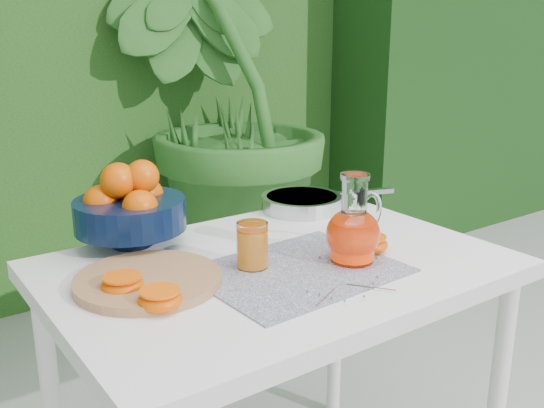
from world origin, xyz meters
TOP-DOWN VIEW (x-y plane):
  - hedge_backdrop at (0.06, 2.06)m, footprint 8.00×1.65m
  - potted_plant_right at (0.65, 1.29)m, footprint 2.55×2.55m
  - white_table at (0.00, -0.09)m, footprint 1.00×0.70m
  - placemat at (0.00, -0.16)m, footprint 0.44×0.35m
  - cutting_board at (-0.29, -0.04)m, footprint 0.31×0.31m
  - fruit_bowl at (-0.22, 0.20)m, footprint 0.26×0.26m
  - juice_pitcher at (0.14, -0.19)m, footprint 0.18×0.15m
  - juice_tumbler at (-0.07, -0.09)m, footprint 0.07×0.07m
  - saute_pan at (0.30, 0.20)m, footprint 0.43×0.29m
  - orange_halves at (-0.15, -0.13)m, footprint 0.66×0.20m
  - thyme_sprigs at (0.06, -0.26)m, footprint 0.27×0.23m

SIDE VIEW (x-z plane):
  - white_table at x=0.00m, z-range 0.29..1.04m
  - placemat at x=0.00m, z-range 0.75..0.75m
  - thyme_sprigs at x=0.06m, z-range 0.75..0.76m
  - cutting_board at x=-0.29m, z-range 0.75..0.77m
  - orange_halves at x=-0.15m, z-range 0.75..0.79m
  - saute_pan at x=0.30m, z-range 0.75..0.80m
  - juice_tumbler at x=-0.07m, z-range 0.75..0.85m
  - juice_pitcher at x=0.14m, z-range 0.72..0.92m
  - fruit_bowl at x=-0.22m, z-range 0.74..0.95m
  - potted_plant_right at x=0.65m, z-range 0.00..1.81m
  - hedge_backdrop at x=0.06m, z-range -0.06..2.44m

